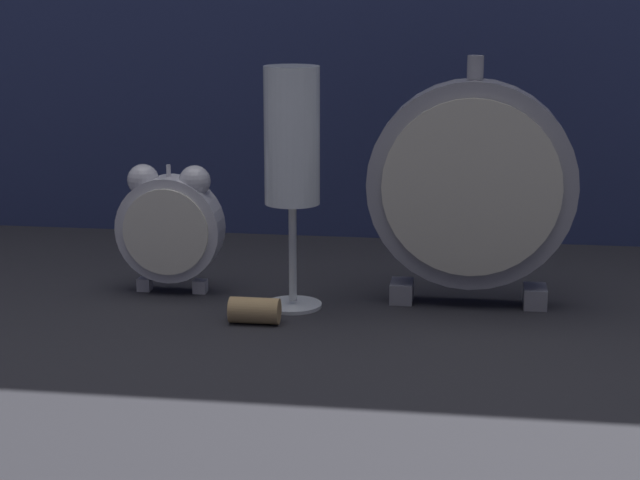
{
  "coord_description": "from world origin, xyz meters",
  "views": [
    {
      "loc": [
        0.13,
        -0.84,
        0.28
      ],
      "look_at": [
        0.0,
        0.08,
        0.05
      ],
      "focal_mm": 60.0,
      "sensor_mm": 36.0,
      "label": 1
    }
  ],
  "objects_px": {
    "alarm_clock_twin_bell": "(170,223)",
    "mantel_clock_silver": "(471,186)",
    "champagne_flute": "(292,151)",
    "wine_cork": "(254,312)"
  },
  "relations": [
    {
      "from": "alarm_clock_twin_bell",
      "to": "mantel_clock_silver",
      "type": "xyz_separation_m",
      "value": [
        0.27,
        0.0,
        0.04
      ]
    },
    {
      "from": "champagne_flute",
      "to": "wine_cork",
      "type": "xyz_separation_m",
      "value": [
        -0.02,
        -0.05,
        -0.13
      ]
    },
    {
      "from": "champagne_flute",
      "to": "wine_cork",
      "type": "relative_size",
      "value": 5.0
    },
    {
      "from": "mantel_clock_silver",
      "to": "alarm_clock_twin_bell",
      "type": "bearing_deg",
      "value": -179.96
    },
    {
      "from": "alarm_clock_twin_bell",
      "to": "mantel_clock_silver",
      "type": "height_order",
      "value": "mantel_clock_silver"
    },
    {
      "from": "champagne_flute",
      "to": "wine_cork",
      "type": "height_order",
      "value": "champagne_flute"
    },
    {
      "from": "mantel_clock_silver",
      "to": "wine_cork",
      "type": "height_order",
      "value": "mantel_clock_silver"
    },
    {
      "from": "alarm_clock_twin_bell",
      "to": "champagne_flute",
      "type": "distance_m",
      "value": 0.14
    },
    {
      "from": "alarm_clock_twin_bell",
      "to": "mantel_clock_silver",
      "type": "distance_m",
      "value": 0.27
    },
    {
      "from": "alarm_clock_twin_bell",
      "to": "champagne_flute",
      "type": "xyz_separation_m",
      "value": [
        0.12,
        -0.03,
        0.07
      ]
    }
  ]
}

